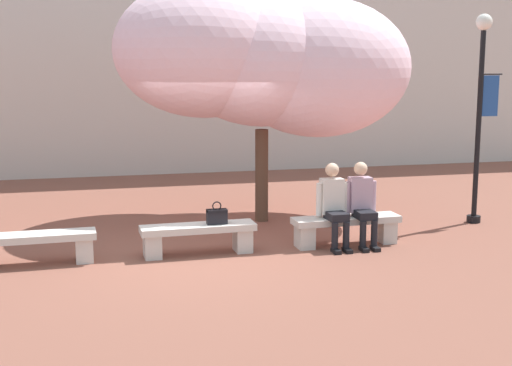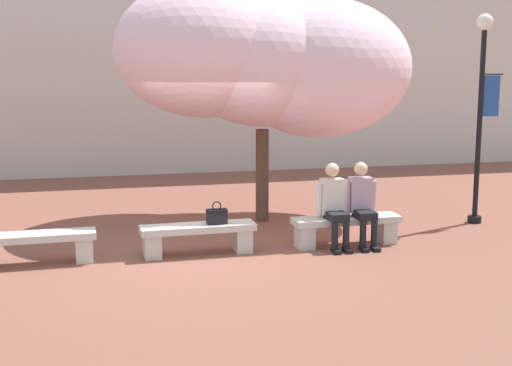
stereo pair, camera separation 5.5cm
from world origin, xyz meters
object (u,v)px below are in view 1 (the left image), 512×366
object	(u,v)px
handbag	(217,215)
stone_bench_west_end	(34,244)
cherry_tree_main	(262,59)
stone_bench_near_west	(198,235)
person_seated_left	(334,202)
lamp_post_with_banner	(481,99)
person_seated_right	(362,201)
stone_bench_center	(346,226)

from	to	relation	value
handbag	stone_bench_west_end	bearing A→B (deg)	179.61
stone_bench_west_end	cherry_tree_main	bearing A→B (deg)	27.41
stone_bench_west_end	handbag	size ratio (longest dim) A/B	5.03
stone_bench_near_west	person_seated_left	bearing A→B (deg)	-1.47
cherry_tree_main	lamp_post_with_banner	world-z (taller)	cherry_tree_main
handbag	cherry_tree_main	bearing A→B (deg)	59.30
person_seated_left	person_seated_right	xyz separation A→B (m)	(0.46, 0.00, 0.00)
stone_bench_west_end	person_seated_left	bearing A→B (deg)	-0.70
person_seated_right	lamp_post_with_banner	xyz separation A→B (m)	(2.54, 0.99, 1.48)
handbag	cherry_tree_main	distance (m)	3.22
stone_bench_near_west	person_seated_left	world-z (taller)	person_seated_left
stone_bench_center	handbag	bearing A→B (deg)	-179.50
stone_bench_west_end	stone_bench_center	bearing A→B (deg)	0.00
stone_bench_near_west	person_seated_left	size ratio (longest dim) A/B	1.32
cherry_tree_main	lamp_post_with_banner	distance (m)	3.83
person_seated_right	lamp_post_with_banner	distance (m)	3.10
stone_bench_near_west	cherry_tree_main	world-z (taller)	cherry_tree_main
stone_bench_center	cherry_tree_main	bearing A→B (deg)	113.90
cherry_tree_main	stone_bench_near_west	bearing A→B (deg)	-126.60
person_seated_right	handbag	bearing A→B (deg)	179.10
person_seated_left	cherry_tree_main	size ratio (longest dim) A/B	0.25
stone_bench_near_west	stone_bench_center	size ratio (longest dim) A/B	1.00
stone_bench_center	handbag	world-z (taller)	handbag
stone_bench_near_west	handbag	distance (m)	0.40
stone_bench_west_end	cherry_tree_main	size ratio (longest dim) A/B	0.33
stone_bench_near_west	lamp_post_with_banner	bearing A→B (deg)	10.41
lamp_post_with_banner	person_seated_left	bearing A→B (deg)	-161.77
stone_bench_near_west	person_seated_right	size ratio (longest dim) A/B	1.32
person_seated_left	cherry_tree_main	world-z (taller)	cherry_tree_main
stone_bench_center	person_seated_left	size ratio (longest dim) A/B	1.32
person_seated_right	cherry_tree_main	distance (m)	3.13
stone_bench_center	lamp_post_with_banner	xyz separation A→B (m)	(2.77, 0.93, 1.88)
person_seated_right	cherry_tree_main	xyz separation A→B (m)	(-1.10, 2.01, 2.15)
person_seated_left	cherry_tree_main	xyz separation A→B (m)	(-0.63, 2.01, 2.15)
stone_bench_center	person_seated_right	distance (m)	0.46
stone_bench_west_end	person_seated_right	bearing A→B (deg)	-0.63
stone_bench_center	person_seated_right	xyz separation A→B (m)	(0.23, -0.05, 0.40)
person_seated_right	handbag	size ratio (longest dim) A/B	3.81
stone_bench_west_end	stone_bench_center	distance (m)	4.63
cherry_tree_main	lamp_post_with_banner	bearing A→B (deg)	-15.67
handbag	lamp_post_with_banner	xyz separation A→B (m)	(4.80, 0.95, 1.60)
person_seated_left	lamp_post_with_banner	size ratio (longest dim) A/B	0.36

